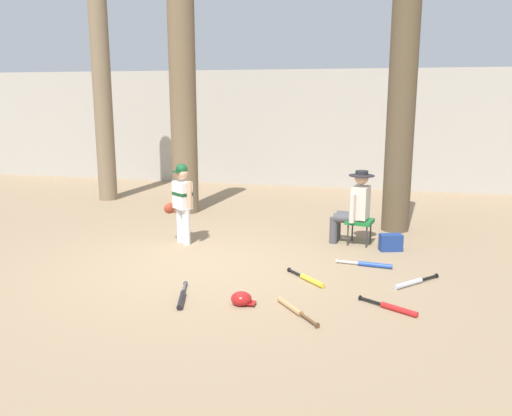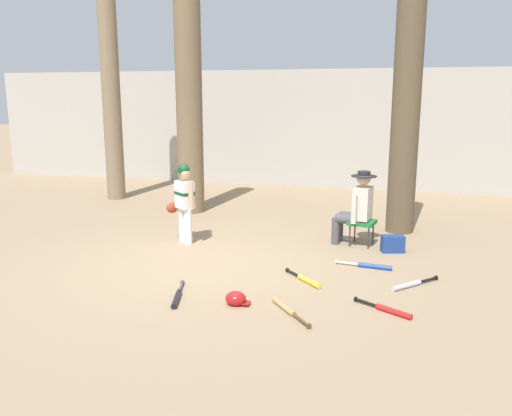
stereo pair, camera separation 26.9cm
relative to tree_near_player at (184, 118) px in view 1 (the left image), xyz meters
The scene contains 16 objects.
ground_plane 4.10m from the tree_near_player, 65.31° to the right, with size 60.00×60.00×0.00m, color #937A5B.
concrete_back_wall 4.14m from the tree_near_player, 68.44° to the left, with size 18.00×0.36×3.01m, color #ADA89E.
tree_near_player is the anchor object (origin of this frame).
tree_behind_spectator 4.21m from the tree_near_player, ahead, with size 0.72×0.72×4.31m.
young_ballplayer 2.66m from the tree_near_player, 70.07° to the right, with size 0.59×0.40×1.31m.
folding_stool 4.25m from the tree_near_player, 24.21° to the right, with size 0.46×0.46×0.41m.
seated_spectator 4.07m from the tree_near_player, 24.57° to the right, with size 0.68×0.54×1.20m.
handbag_beside_stool 4.85m from the tree_near_player, 24.47° to the right, with size 0.34×0.18×0.26m, color navy.
tree_far_left 2.45m from the tree_near_player, 159.56° to the left, with size 0.57×0.57×5.54m.
bat_yellow_trainer 5.08m from the tree_near_player, 49.20° to the right, with size 0.58×0.57×0.07m.
bat_blue_youth 5.08m from the tree_near_player, 35.69° to the right, with size 0.79×0.15×0.07m.
bat_aluminum_silver 5.83m from the tree_near_player, 37.75° to the right, with size 0.58×0.63×0.07m.
bat_black_composite 5.23m from the tree_near_player, 69.35° to the right, with size 0.29×0.79×0.07m.
bat_red_barrel 6.25m from the tree_near_player, 45.93° to the right, with size 0.67×0.42×0.07m.
bat_wood_tan 5.79m from the tree_near_player, 56.28° to the right, with size 0.57×0.67×0.07m.
batting_helmet_red 5.45m from the tree_near_player, 61.68° to the right, with size 0.29×0.22×0.17m.
Camera 1 is at (2.46, -6.76, 2.37)m, focal length 37.25 mm.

